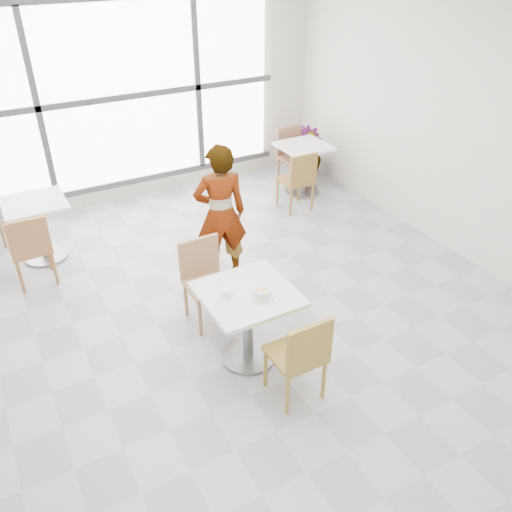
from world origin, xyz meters
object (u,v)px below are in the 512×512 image
chair_near (301,354)px  bg_chair_left_near (30,246)px  person (220,214)px  bg_chair_right_near (299,178)px  oatmeal_bowl (262,293)px  bg_table_right (303,162)px  bg_chair_right_far (292,152)px  main_table (248,313)px  chair_far (204,275)px  bg_table_left (38,222)px  plant_right (307,153)px  coffee_cup (226,294)px

chair_near → bg_chair_left_near: bearing=-60.0°
person → bg_chair_right_near: person is taller
person → bg_chair_left_near: person is taller
oatmeal_bowl → bg_table_right: bearing=50.9°
chair_near → bg_chair_right_near: size_ratio=1.00×
person → bg_chair_right_far: size_ratio=1.82×
main_table → bg_chair_left_near: bg_chair_left_near is taller
chair_far → bg_chair_right_far: (2.58, 2.44, 0.00)m
bg_table_left → bg_chair_right_far: (3.83, 0.44, 0.01)m
main_table → bg_chair_right_far: (2.50, 3.21, -0.02)m
bg_chair_right_far → plant_right: bg_chair_right_far is taller
bg_chair_right_far → bg_table_left: bearing=-173.5°
bg_table_right → bg_chair_right_near: size_ratio=0.86×
bg_table_left → main_table: bearing=-64.4°
chair_far → bg_chair_right_near: 2.64m
chair_near → bg_table_right: chair_near is taller
chair_far → coffee_cup: 0.79m
main_table → coffee_cup: (-0.19, 0.04, 0.26)m
main_table → plant_right: bearing=49.1°
bg_table_left → oatmeal_bowl: bearing=-64.1°
chair_near → plant_right: size_ratio=1.07×
oatmeal_bowl → bg_chair_right_near: 3.16m
bg_table_left → chair_near: bearing=-66.8°
coffee_cup → bg_chair_right_far: bg_chair_right_far is taller
coffee_cup → bg_chair_left_near: 2.55m
main_table → plant_right: size_ratio=0.98×
main_table → person: size_ratio=0.50×
bg_table_left → bg_chair_left_near: 0.60m
chair_near → person: size_ratio=0.55×
chair_far → bg_table_right: (2.53, 2.05, -0.01)m
main_table → coffee_cup: coffee_cup is taller
coffee_cup → bg_chair_left_near: size_ratio=0.18×
chair_far → person: bearing=51.4°
oatmeal_bowl → bg_chair_left_near: bearing=124.3°
oatmeal_bowl → bg_table_right: (2.38, 2.93, -0.31)m
coffee_cup → bg_chair_right_near: size_ratio=0.18×
oatmeal_bowl → plant_right: bearing=50.8°
bg_table_left → bg_chair_right_near: bg_chair_right_near is taller
main_table → bg_table_right: size_ratio=1.07×
chair_far → oatmeal_bowl: 0.94m
chair_far → bg_chair_right_far: bearing=43.4°
bg_table_left → coffee_cup: bearing=-67.3°
bg_table_right → bg_chair_right_far: size_ratio=0.86×
chair_near → bg_chair_right_near: (1.91, 2.98, 0.00)m
chair_near → oatmeal_bowl: (-0.07, 0.54, 0.29)m
plant_right → bg_table_left: bearing=-173.2°
coffee_cup → person: (0.59, 1.33, 0.01)m
chair_near → bg_chair_right_far: 4.53m
bg_table_left → plant_right: 4.19m
plant_right → chair_far: bearing=-139.4°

